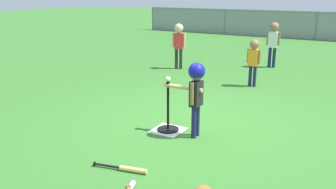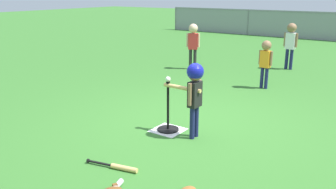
# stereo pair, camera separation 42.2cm
# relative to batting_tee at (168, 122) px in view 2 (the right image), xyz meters

# --- Properties ---
(ground_plane) EXTENTS (60.00, 60.00, 0.00)m
(ground_plane) POSITION_rel_batting_tee_xyz_m (0.20, 0.49, -0.12)
(ground_plane) COLOR #336B28
(home_plate) EXTENTS (0.44, 0.44, 0.01)m
(home_plate) POSITION_rel_batting_tee_xyz_m (0.00, -0.00, -0.12)
(home_plate) COLOR white
(home_plate) RESTS_ON ground_plane
(batting_tee) EXTENTS (0.32, 0.32, 0.74)m
(batting_tee) POSITION_rel_batting_tee_xyz_m (0.00, 0.00, 0.00)
(batting_tee) COLOR black
(batting_tee) RESTS_ON ground_plane
(baseball_on_tee) EXTENTS (0.07, 0.07, 0.07)m
(baseball_on_tee) POSITION_rel_batting_tee_xyz_m (0.00, -0.00, 0.65)
(baseball_on_tee) COLOR white
(baseball_on_tee) RESTS_ON batting_tee
(batter_child) EXTENTS (0.63, 0.30, 1.06)m
(batter_child) POSITION_rel_batting_tee_xyz_m (0.44, -0.01, 0.63)
(batter_child) COLOR #191E4C
(batter_child) RESTS_ON ground_plane
(fielder_near_right) EXTENTS (0.30, 0.20, 1.01)m
(fielder_near_right) POSITION_rel_batting_tee_xyz_m (0.28, 3.09, 0.53)
(fielder_near_right) COLOR #191E4C
(fielder_near_right) RESTS_ON ground_plane
(fielder_deep_left) EXTENTS (0.35, 0.24, 1.19)m
(fielder_deep_left) POSITION_rel_batting_tee_xyz_m (0.11, 5.30, 0.64)
(fielder_deep_left) COLOR #191E4C
(fielder_deep_left) RESTS_ON ground_plane
(fielder_deep_right) EXTENTS (0.32, 0.23, 1.17)m
(fielder_deep_right) POSITION_rel_batting_tee_xyz_m (-1.94, 3.87, 0.63)
(fielder_deep_right) COLOR #262626
(fielder_deep_right) RESTS_ON ground_plane
(spare_bat_wood) EXTENTS (0.66, 0.20, 0.06)m
(spare_bat_wood) POSITION_rel_batting_tee_xyz_m (0.23, -1.32, -0.09)
(spare_bat_wood) COLOR #DBB266
(spare_bat_wood) RESTS_ON ground_plane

